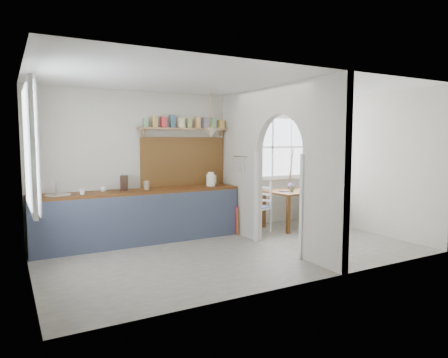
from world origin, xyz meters
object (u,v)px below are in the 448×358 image
chair_right (324,200)px  vase (291,185)px  kettle (211,179)px  dining_table (295,209)px  chair_left (256,207)px

chair_right → vase: chair_right is taller
kettle → chair_right: bearing=-17.4°
chair_right → kettle: 2.68m
dining_table → chair_left: size_ratio=1.23×
dining_table → chair_right: 0.86m
chair_right → vase: (-0.78, 0.14, 0.36)m
kettle → chair_left: bearing=-31.9°
dining_table → vase: vase is taller
dining_table → chair_left: 0.95m
vase → kettle: bearing=178.1°
dining_table → chair_right: chair_right is taller
chair_left → chair_right: size_ratio=1.04×
kettle → vase: size_ratio=1.55×
dining_table → kettle: bearing=163.4°
kettle → dining_table: bearing=-22.2°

